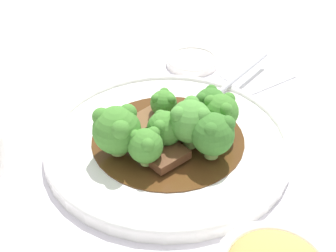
{
  "coord_description": "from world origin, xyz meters",
  "views": [
    {
      "loc": [
        -0.31,
        -0.32,
        0.37
      ],
      "look_at": [
        0.0,
        0.0,
        0.03
      ],
      "focal_mm": 50.0,
      "sensor_mm": 36.0,
      "label": 1
    }
  ],
  "objects_px": {
    "broccoli_floret_0": "(117,129)",
    "broccoli_floret_2": "(165,128)",
    "broccoli_floret_4": "(164,103)",
    "beef_strip_0": "(186,124)",
    "broccoli_floret_6": "(221,111)",
    "beef_strip_2": "(167,156)",
    "serving_spoon": "(210,98)",
    "broccoli_floret_1": "(211,103)",
    "sauce_dish": "(192,61)",
    "beef_strip_1": "(143,122)",
    "broccoli_floret_5": "(213,133)",
    "broccoli_floret_7": "(191,121)",
    "main_plate": "(168,142)",
    "broccoli_floret_3": "(145,145)"
  },
  "relations": [
    {
      "from": "broccoli_floret_3",
      "to": "broccoli_floret_1",
      "type": "bearing_deg",
      "value": 0.95
    },
    {
      "from": "beef_strip_2",
      "to": "broccoli_floret_4",
      "type": "distance_m",
      "value": 0.08
    },
    {
      "from": "broccoli_floret_5",
      "to": "broccoli_floret_7",
      "type": "xyz_separation_m",
      "value": [
        -0.0,
        0.03,
        0.0
      ]
    },
    {
      "from": "broccoli_floret_0",
      "to": "broccoli_floret_4",
      "type": "relative_size",
      "value": 1.44
    },
    {
      "from": "broccoli_floret_2",
      "to": "broccoli_floret_1",
      "type": "bearing_deg",
      "value": -5.81
    },
    {
      "from": "beef_strip_0",
      "to": "broccoli_floret_6",
      "type": "distance_m",
      "value": 0.05
    },
    {
      "from": "beef_strip_2",
      "to": "serving_spoon",
      "type": "relative_size",
      "value": 0.23
    },
    {
      "from": "beef_strip_0",
      "to": "broccoli_floret_2",
      "type": "relative_size",
      "value": 1.58
    },
    {
      "from": "main_plate",
      "to": "broccoli_floret_0",
      "type": "bearing_deg",
      "value": 163.36
    },
    {
      "from": "beef_strip_0",
      "to": "broccoli_floret_0",
      "type": "distance_m",
      "value": 0.1
    },
    {
      "from": "broccoli_floret_3",
      "to": "broccoli_floret_4",
      "type": "relative_size",
      "value": 1.09
    },
    {
      "from": "beef_strip_0",
      "to": "serving_spoon",
      "type": "height_order",
      "value": "serving_spoon"
    },
    {
      "from": "broccoli_floret_2",
      "to": "beef_strip_2",
      "type": "bearing_deg",
      "value": -129.01
    },
    {
      "from": "beef_strip_1",
      "to": "broccoli_floret_5",
      "type": "relative_size",
      "value": 1.07
    },
    {
      "from": "broccoli_floret_0",
      "to": "broccoli_floret_4",
      "type": "bearing_deg",
      "value": 6.98
    },
    {
      "from": "broccoli_floret_1",
      "to": "broccoli_floret_3",
      "type": "bearing_deg",
      "value": -179.05
    },
    {
      "from": "broccoli_floret_6",
      "to": "sauce_dish",
      "type": "distance_m",
      "value": 0.21
    },
    {
      "from": "broccoli_floret_6",
      "to": "broccoli_floret_7",
      "type": "height_order",
      "value": "broccoli_floret_7"
    },
    {
      "from": "broccoli_floret_0",
      "to": "broccoli_floret_3",
      "type": "bearing_deg",
      "value": -75.11
    },
    {
      "from": "broccoli_floret_7",
      "to": "serving_spoon",
      "type": "bearing_deg",
      "value": 27.19
    },
    {
      "from": "broccoli_floret_1",
      "to": "broccoli_floret_7",
      "type": "bearing_deg",
      "value": -164.42
    },
    {
      "from": "beef_strip_2",
      "to": "broccoli_floret_2",
      "type": "relative_size",
      "value": 1.07
    },
    {
      "from": "beef_strip_2",
      "to": "broccoli_floret_6",
      "type": "relative_size",
      "value": 0.89
    },
    {
      "from": "broccoli_floret_6",
      "to": "broccoli_floret_7",
      "type": "bearing_deg",
      "value": 167.36
    },
    {
      "from": "broccoli_floret_2",
      "to": "broccoli_floret_5",
      "type": "xyz_separation_m",
      "value": [
        0.02,
        -0.05,
        0.01
      ]
    },
    {
      "from": "broccoli_floret_4",
      "to": "broccoli_floret_7",
      "type": "height_order",
      "value": "broccoli_floret_7"
    },
    {
      "from": "broccoli_floret_0",
      "to": "broccoli_floret_1",
      "type": "relative_size",
      "value": 1.24
    },
    {
      "from": "beef_strip_1",
      "to": "broccoli_floret_4",
      "type": "height_order",
      "value": "broccoli_floret_4"
    },
    {
      "from": "broccoli_floret_1",
      "to": "broccoli_floret_2",
      "type": "xyz_separation_m",
      "value": [
        -0.07,
        0.01,
        -0.0
      ]
    },
    {
      "from": "beef_strip_1",
      "to": "broccoli_floret_4",
      "type": "relative_size",
      "value": 1.45
    },
    {
      "from": "main_plate",
      "to": "broccoli_floret_1",
      "type": "xyz_separation_m",
      "value": [
        0.06,
        -0.02,
        0.04
      ]
    },
    {
      "from": "beef_strip_0",
      "to": "broccoli_floret_0",
      "type": "xyz_separation_m",
      "value": [
        -0.09,
        0.02,
        0.03
      ]
    },
    {
      "from": "beef_strip_1",
      "to": "broccoli_floret_6",
      "type": "height_order",
      "value": "broccoli_floret_6"
    },
    {
      "from": "broccoli_floret_1",
      "to": "sauce_dish",
      "type": "bearing_deg",
      "value": 49.9
    },
    {
      "from": "broccoli_floret_0",
      "to": "broccoli_floret_2",
      "type": "distance_m",
      "value": 0.06
    },
    {
      "from": "beef_strip_1",
      "to": "sauce_dish",
      "type": "xyz_separation_m",
      "value": [
        0.18,
        0.09,
        -0.02
      ]
    },
    {
      "from": "main_plate",
      "to": "broccoli_floret_7",
      "type": "distance_m",
      "value": 0.05
    },
    {
      "from": "beef_strip_2",
      "to": "serving_spoon",
      "type": "xyz_separation_m",
      "value": [
        0.12,
        0.04,
        0.0
      ]
    },
    {
      "from": "beef_strip_1",
      "to": "broccoli_floret_0",
      "type": "height_order",
      "value": "broccoli_floret_0"
    },
    {
      "from": "beef_strip_0",
      "to": "broccoli_floret_7",
      "type": "xyz_separation_m",
      "value": [
        -0.02,
        -0.03,
        0.03
      ]
    },
    {
      "from": "broccoli_floret_1",
      "to": "serving_spoon",
      "type": "xyz_separation_m",
      "value": [
        0.04,
        0.03,
        -0.02
      ]
    },
    {
      "from": "broccoli_floret_4",
      "to": "broccoli_floret_3",
      "type": "bearing_deg",
      "value": -147.22
    },
    {
      "from": "main_plate",
      "to": "beef_strip_0",
      "type": "xyz_separation_m",
      "value": [
        0.03,
        -0.0,
        0.01
      ]
    },
    {
      "from": "broccoli_floret_0",
      "to": "broccoli_floret_1",
      "type": "distance_m",
      "value": 0.12
    },
    {
      "from": "beef_strip_1",
      "to": "broccoli_floret_7",
      "type": "relative_size",
      "value": 0.99
    },
    {
      "from": "broccoli_floret_3",
      "to": "sauce_dish",
      "type": "distance_m",
      "value": 0.27
    },
    {
      "from": "broccoli_floret_6",
      "to": "broccoli_floret_2",
      "type": "bearing_deg",
      "value": 153.53
    },
    {
      "from": "beef_strip_2",
      "to": "broccoli_floret_5",
      "type": "bearing_deg",
      "value": -36.59
    },
    {
      "from": "beef_strip_1",
      "to": "broccoli_floret_4",
      "type": "xyz_separation_m",
      "value": [
        0.03,
        -0.01,
        0.02
      ]
    },
    {
      "from": "beef_strip_2",
      "to": "broccoli_floret_7",
      "type": "bearing_deg",
      "value": -0.06
    }
  ]
}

